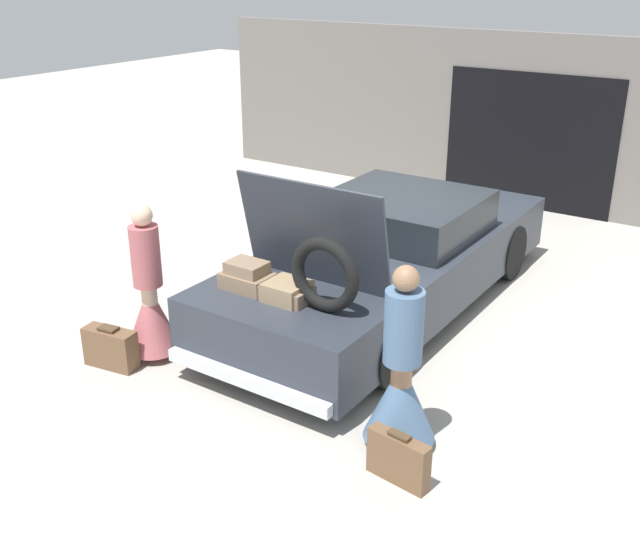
# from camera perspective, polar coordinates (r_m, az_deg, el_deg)

# --- Properties ---
(ground_plane) EXTENTS (40.00, 40.00, 0.00)m
(ground_plane) POSITION_cam_1_polar(r_m,az_deg,el_deg) (9.00, 5.10, -2.94)
(ground_plane) COLOR #ADA89E
(garage_wall_back) EXTENTS (12.00, 0.14, 2.80)m
(garage_wall_back) POSITION_cam_1_polar(r_m,az_deg,el_deg) (12.73, 15.84, 10.46)
(garage_wall_back) COLOR slate
(garage_wall_back) RESTS_ON ground_plane
(car) EXTENTS (1.98, 5.31, 1.91)m
(car) POSITION_cam_1_polar(r_m,az_deg,el_deg) (8.76, 5.23, 0.61)
(car) COLOR #2D333D
(car) RESTS_ON ground_plane
(person_left) EXTENTS (0.56, 0.56, 1.64)m
(person_left) POSITION_cam_1_polar(r_m,az_deg,el_deg) (7.82, -12.82, -2.76)
(person_left) COLOR beige
(person_left) RESTS_ON ground_plane
(person_right) EXTENTS (0.61, 0.61, 1.64)m
(person_right) POSITION_cam_1_polar(r_m,az_deg,el_deg) (6.29, 6.19, -8.91)
(person_right) COLOR #997051
(person_right) RESTS_ON ground_plane
(suitcase_beside_left_person) EXTENTS (0.58, 0.29, 0.44)m
(suitcase_beside_left_person) POSITION_cam_1_polar(r_m,az_deg,el_deg) (7.87, -15.66, -5.99)
(suitcase_beside_left_person) COLOR brown
(suitcase_beside_left_person) RESTS_ON ground_plane
(suitcase_beside_right_person) EXTENTS (0.55, 0.19, 0.44)m
(suitcase_beside_right_person) POSITION_cam_1_polar(r_m,az_deg,el_deg) (6.09, 5.99, -14.36)
(suitcase_beside_right_person) COLOR brown
(suitcase_beside_right_person) RESTS_ON ground_plane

